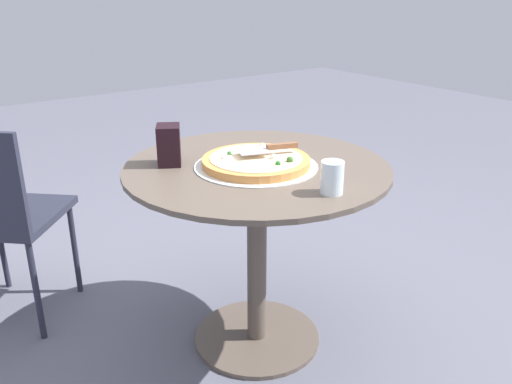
# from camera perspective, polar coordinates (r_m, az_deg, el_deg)

# --- Properties ---
(ground_plane) EXTENTS (10.00, 10.00, 0.00)m
(ground_plane) POSITION_cam_1_polar(r_m,az_deg,el_deg) (2.18, 0.08, -15.21)
(ground_plane) COLOR #5A5A67
(patio_table) EXTENTS (0.92, 0.92, 0.71)m
(patio_table) POSITION_cam_1_polar(r_m,az_deg,el_deg) (1.92, 0.09, -2.56)
(patio_table) COLOR brown
(patio_table) RESTS_ON ground
(pizza_on_tray) EXTENTS (0.42, 0.42, 0.05)m
(pizza_on_tray) POSITION_cam_1_polar(r_m,az_deg,el_deg) (1.83, 0.01, 3.18)
(pizza_on_tray) COLOR silver
(pizza_on_tray) RESTS_ON patio_table
(pizza_server) EXTENTS (0.21, 0.12, 0.02)m
(pizza_server) POSITION_cam_1_polar(r_m,az_deg,el_deg) (1.84, 1.30, 4.65)
(pizza_server) COLOR silver
(pizza_server) RESTS_ON pizza_on_tray
(drinking_cup) EXTENTS (0.07, 0.07, 0.10)m
(drinking_cup) POSITION_cam_1_polar(r_m,az_deg,el_deg) (1.60, 8.05, 1.52)
(drinking_cup) COLOR white
(drinking_cup) RESTS_ON patio_table
(napkin_dispenser) EXTENTS (0.11, 0.12, 0.14)m
(napkin_dispenser) POSITION_cam_1_polar(r_m,az_deg,el_deg) (1.86, -9.19, 4.92)
(napkin_dispenser) COLOR black
(napkin_dispenser) RESTS_ON patio_table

